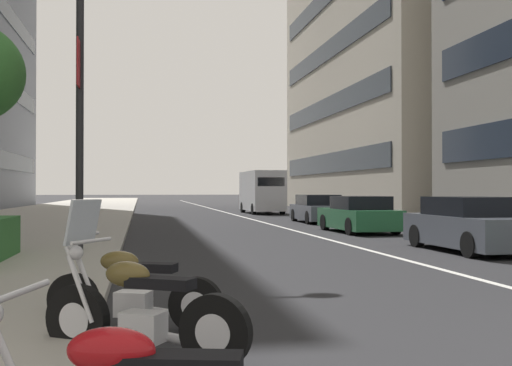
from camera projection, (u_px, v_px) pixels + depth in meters
name	position (u px, v px, depth m)	size (l,w,h in m)	color
sidewalk_right_plaza	(38.00, 219.00, 32.05)	(160.00, 9.56, 0.15)	#A39E93
lane_centre_stripe	(235.00, 215.00, 39.01)	(110.00, 0.16, 0.01)	silver
motorcycle_far_end_row	(140.00, 312.00, 5.72)	(1.23, 1.88, 1.49)	black
motorcycle_under_tarp	(131.00, 293.00, 7.02)	(0.97, 1.99, 1.09)	black
car_lead_in_lane	(471.00, 225.00, 15.90)	(4.32, 1.88, 1.41)	#4C515B
car_following_behind	(359.00, 215.00, 23.06)	(4.29, 2.00, 1.35)	#236038
car_mid_block_traffic	(318.00, 209.00, 29.99)	(4.46, 1.95, 1.35)	#4C515B
delivery_van_ahead	(262.00, 191.00, 41.50)	(5.68, 2.21, 2.82)	silver
street_lamp_with_banners	(91.00, 20.00, 14.64)	(1.26, 2.06, 9.46)	#232326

